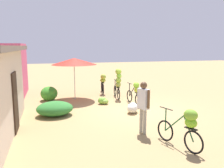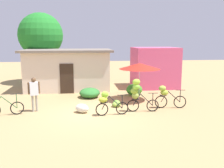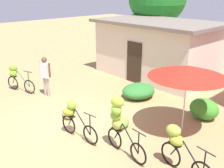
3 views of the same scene
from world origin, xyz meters
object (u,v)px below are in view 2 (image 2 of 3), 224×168
market_umbrella (140,66)px  banana_pile_on_ground (117,104)px  building_low (68,69)px  shop_pink (154,67)px  bicycle_leftmost (0,102)px  bicycle_near_pile (107,102)px  tree_behind_building (41,35)px  person_vendor (34,91)px  bicycle_by_shop (166,95)px  bicycle_center_loaded (137,93)px  produce_sack (82,108)px

market_umbrella → banana_pile_on_ground: bearing=-141.0°
building_low → shop_pink: 6.48m
bicycle_leftmost → bicycle_near_pile: bearing=-5.2°
tree_behind_building → person_vendor: tree_behind_building is taller
bicycle_leftmost → bicycle_by_shop: 8.21m
shop_pink → tree_behind_building: (-8.73, 2.87, 2.43)m
shop_pink → bicycle_by_shop: bearing=-100.6°
bicycle_leftmost → bicycle_near_pile: bicycle_leftmost is taller
tree_behind_building → bicycle_near_pile: 11.10m
bicycle_center_loaded → bicycle_by_shop: size_ratio=1.01×
tree_behind_building → market_umbrella: (6.61, -6.95, -1.87)m
bicycle_by_shop → bicycle_leftmost: bearing=-176.9°
shop_pink → market_umbrella: 4.64m
bicycle_leftmost → produce_sack: size_ratio=2.30×
shop_pink → building_low: bearing=179.6°
banana_pile_on_ground → produce_sack: (-1.85, -0.86, 0.06)m
shop_pink → banana_pile_on_ground: shop_pink is taller
building_low → market_umbrella: bearing=-43.5°
bicycle_near_pile → bicycle_by_shop: size_ratio=0.97×
banana_pile_on_ground → bicycle_leftmost: bearing=-169.9°
bicycle_near_pile → produce_sack: 1.41m
tree_behind_building → bicycle_near_pile: tree_behind_building is taller
bicycle_leftmost → market_umbrella: bearing=17.4°
tree_behind_building → market_umbrella: tree_behind_building is taller
bicycle_center_loaded → produce_sack: size_ratio=2.38×
banana_pile_on_ground → person_vendor: bearing=-175.1°
bicycle_leftmost → person_vendor: bearing=23.8°
bicycle_near_pile → banana_pile_on_ground: (0.66, 1.46, -0.52)m
tree_behind_building → building_low: bearing=-51.3°
shop_pink → bicycle_center_loaded: 6.94m
bicycle_leftmost → bicycle_near_pile: 5.01m
building_low → person_vendor: building_low is taller
tree_behind_building → bicycle_leftmost: 9.76m
bicycle_near_pile → bicycle_by_shop: bearing=15.7°
shop_pink → bicycle_leftmost: 11.27m
bicycle_near_pile → bicycle_center_loaded: size_ratio=0.96×
tree_behind_building → banana_pile_on_ground: tree_behind_building is taller
bicycle_leftmost → banana_pile_on_ground: 5.76m
banana_pile_on_ground → shop_pink: bearing=55.5°
banana_pile_on_ground → person_vendor: 4.30m
tree_behind_building → market_umbrella: bearing=-46.5°
bicycle_leftmost → bicycle_center_loaded: 6.55m
building_low → bicycle_near_pile: (2.17, -6.83, -0.78)m
building_low → produce_sack: building_low is taller
shop_pink → bicycle_near_pile: (-4.31, -6.78, -0.82)m
market_umbrella → bicycle_by_shop: 2.46m
shop_pink → produce_sack: shop_pink is taller
shop_pink → person_vendor: size_ratio=1.86×
bicycle_near_pile → building_low: bearing=107.6°
building_low → tree_behind_building: size_ratio=1.10×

